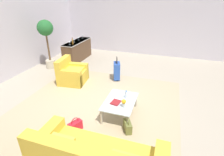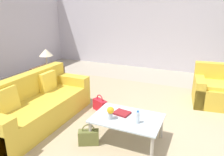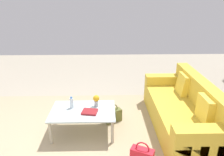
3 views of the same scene
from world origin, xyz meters
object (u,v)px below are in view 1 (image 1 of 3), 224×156
object	(u,v)px
flower_vase	(124,102)
wine_glass_right_of_centre	(78,38)
wine_glass_rightmost	(82,36)
water_bottle	(126,94)
potted_ficus	(46,35)
wine_bottle_amber	(73,42)
wine_glass_left_of_centre	(74,40)
armchair	(71,74)
handbag_red	(75,126)
coffee_table	(120,103)
bar_console	(78,50)
wine_glass_leftmost	(70,42)
coffee_table_book	(116,102)
handbag_olive	(128,126)
suitcase_blue	(117,70)

from	to	relation	value
flower_vase	wine_glass_right_of_centre	bearing A→B (deg)	39.82
wine_glass_right_of_centre	wine_glass_rightmost	xyz separation A→B (m)	(0.44, 0.01, 0.00)
water_bottle	wine_glass_right_of_centre	world-z (taller)	wine_glass_right_of_centre
water_bottle	potted_ficus	xyz separation A→B (m)	(2.00, 3.80, 0.87)
flower_vase	wine_bottle_amber	bearing A→B (deg)	44.73
wine_glass_left_of_centre	wine_glass_rightmost	xyz separation A→B (m)	(0.87, 0.02, 0.00)
armchair	wine_glass_rightmost	xyz separation A→B (m)	(2.86, 0.97, 0.71)
wine_glass_right_of_centre	handbag_red	bearing A→B (deg)	-153.17
coffee_table	bar_console	xyz separation A→B (m)	(3.50, 3.10, 0.09)
wine_glass_leftmost	potted_ficus	bearing A→B (deg)	136.08
water_bottle	coffee_table	bearing A→B (deg)	153.43
water_bottle	coffee_table_book	bearing A→B (deg)	150.64
armchair	wine_bottle_amber	bearing A→B (deg)	26.41
coffee_table_book	wine_bottle_amber	distance (m)	4.28
handbag_olive	potted_ficus	world-z (taller)	potted_ficus
water_bottle	suitcase_blue	bearing A→B (deg)	23.96
coffee_table_book	wine_glass_right_of_centre	xyz separation A→B (m)	(3.84, 3.05, 0.57)
handbag_red	potted_ficus	bearing A→B (deg)	43.14
water_bottle	coffee_table_book	size ratio (longest dim) A/B	0.82
coffee_table	wine_glass_leftmost	bearing A→B (deg)	47.24
handbag_red	coffee_table_book	bearing A→B (deg)	-43.03
wine_glass_right_of_centre	handbag_red	distance (m)	5.24
coffee_table_book	wine_bottle_amber	xyz separation A→B (m)	(3.07, 2.91, 0.58)
water_bottle	potted_ficus	world-z (taller)	potted_ficus
wine_bottle_amber	handbag_red	size ratio (longest dim) A/B	0.84
armchair	wine_glass_right_of_centre	size ratio (longest dim) A/B	6.44
suitcase_blue	handbag_red	bearing A→B (deg)	177.99
wine_glass_leftmost	wine_bottle_amber	world-z (taller)	wine_bottle_amber
wine_bottle_amber	handbag_red	distance (m)	4.52
wine_glass_rightmost	potted_ficus	bearing A→B (deg)	164.01
coffee_table	flower_vase	xyz separation A→B (m)	(-0.22, -0.15, 0.17)
wine_glass_rightmost	handbag_red	xyz separation A→B (m)	(-5.05, -2.34, -0.88)
wine_bottle_amber	suitcase_blue	bearing A→B (deg)	-112.59
wine_glass_left_of_centre	wine_glass_rightmost	bearing A→B (deg)	1.33
coffee_table_book	flower_vase	world-z (taller)	flower_vase
bar_console	wine_glass_leftmost	size ratio (longest dim) A/B	12.36
armchair	wine_glass_left_of_centre	bearing A→B (deg)	25.55
bar_console	flower_vase	bearing A→B (deg)	-138.86
coffee_table_book	wine_glass_leftmost	xyz separation A→B (m)	(2.97, 3.00, 0.57)
bar_console	wine_glass_rightmost	world-z (taller)	wine_glass_rightmost
water_bottle	wine_glass_rightmost	distance (m)	5.14
coffee_table_book	potted_ficus	xyz separation A→B (m)	(2.32, 3.62, 0.94)
wine_glass_leftmost	handbag_red	size ratio (longest dim) A/B	0.43
wine_glass_right_of_centre	wine_bottle_amber	bearing A→B (deg)	-169.63
wine_bottle_amber	handbag_olive	xyz separation A→B (m)	(-3.47, -3.33, -0.89)
coffee_table	suitcase_blue	world-z (taller)	suitcase_blue
wine_bottle_amber	suitcase_blue	xyz separation A→B (m)	(-0.95, -2.29, -0.66)
coffee_table	water_bottle	size ratio (longest dim) A/B	5.30
wine_bottle_amber	wine_glass_left_of_centre	bearing A→B (deg)	20.98
flower_vase	wine_glass_leftmost	bearing A→B (deg)	46.47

